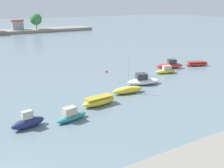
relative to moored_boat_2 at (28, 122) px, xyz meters
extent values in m
ellipsoid|color=navy|center=(0.00, 0.00, -0.12)|extent=(3.75, 1.73, 1.09)
cube|color=#BCB2A3|center=(-0.04, -0.01, 0.85)|extent=(1.17, 0.82, 0.85)
cube|color=black|center=(0.50, 0.08, 0.94)|extent=(0.17, 0.60, 0.60)
ellipsoid|color=teal|center=(4.69, -0.67, -0.29)|extent=(4.03, 1.84, 0.74)
cube|color=#BCB2A3|center=(4.49, -0.71, 0.53)|extent=(1.61, 1.15, 0.90)
cube|color=black|center=(5.20, -0.57, 0.62)|extent=(0.23, 0.80, 0.63)
ellipsoid|color=yellow|center=(9.49, 1.79, -0.14)|extent=(4.89, 2.11, 1.04)
cube|color=#A8952A|center=(9.49, 1.79, 0.45)|extent=(3.92, 1.75, 0.14)
ellipsoid|color=yellow|center=(15.25, 3.68, -0.14)|extent=(4.89, 1.97, 1.04)
cylinder|color=silver|center=(15.33, 3.67, 2.48)|extent=(0.10, 0.10, 4.20)
cylinder|color=#B7B7BC|center=(14.41, 3.78, 1.17)|extent=(1.69, 0.29, 0.08)
ellipsoid|color=white|center=(19.92, 6.00, -0.18)|extent=(5.85, 3.58, 0.95)
cube|color=#333338|center=(19.54, 6.11, 0.75)|extent=(2.02, 1.85, 0.91)
cube|color=black|center=(20.35, 5.87, 0.84)|extent=(0.44, 1.26, 0.64)
ellipsoid|color=yellow|center=(27.57, 9.33, -0.26)|extent=(4.20, 2.15, 0.79)
cube|color=#BCB2A3|center=(27.83, 9.27, 0.48)|extent=(1.70, 1.23, 0.69)
cube|color=black|center=(28.57, 9.09, 0.54)|extent=(0.27, 0.80, 0.48)
ellipsoid|color=#C63833|center=(30.98, 11.96, -0.13)|extent=(5.70, 3.79, 1.07)
cube|color=#333338|center=(31.40, 11.77, 0.78)|extent=(1.99, 1.87, 0.74)
cube|color=black|center=(32.12, 11.45, 0.85)|extent=(0.57, 1.14, 0.52)
ellipsoid|color=#C63833|center=(37.38, 10.65, -0.30)|extent=(5.25, 3.38, 0.73)
cube|color=maroon|center=(37.38, 10.65, 0.15)|extent=(4.22, 2.77, 0.17)
sphere|color=white|center=(42.81, 18.77, -0.54)|extent=(0.24, 0.24, 0.24)
sphere|color=red|center=(18.31, 15.53, -0.45)|extent=(0.43, 0.43, 0.43)
cube|color=#99939E|center=(17.10, 91.50, 2.48)|extent=(4.52, 3.65, 3.60)
cube|color=#995B42|center=(17.10, 91.50, 4.63)|extent=(4.97, 4.02, 0.70)
cylinder|color=brown|center=(24.99, 90.62, 1.78)|extent=(0.36, 0.36, 2.21)
sphere|color=#387A3D|center=(24.99, 90.62, 4.91)|extent=(5.06, 5.06, 5.06)
camera|label=1|loc=(-4.89, -26.12, 12.28)|focal=41.39mm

